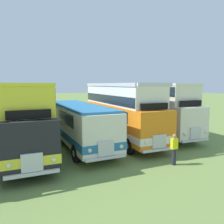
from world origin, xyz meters
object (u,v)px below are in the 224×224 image
bus_ninth_in_row (155,107)px  marshal_person (174,149)px  bus_eighth_in_row (121,110)px  bus_sixth_in_row (24,114)px  bus_seventh_in_row (78,122)px

bus_ninth_in_row → marshal_person: bus_ninth_in_row is taller
bus_eighth_in_row → marshal_person: (0.01, -6.48, -1.47)m
bus_ninth_in_row → marshal_person: (-3.62, -6.84, -1.58)m
bus_sixth_in_row → bus_seventh_in_row: (3.62, -0.15, -0.72)m
bus_sixth_in_row → bus_ninth_in_row: size_ratio=1.17×
bus_seventh_in_row → bus_eighth_in_row: 3.71m
bus_seventh_in_row → marshal_person: size_ratio=5.80×
bus_ninth_in_row → marshal_person: size_ratio=5.70×
bus_eighth_in_row → bus_sixth_in_row: bearing=-177.7°
bus_seventh_in_row → bus_ninth_in_row: bearing=6.3°
marshal_person → bus_seventh_in_row: bearing=121.1°
marshal_person → bus_ninth_in_row: bearing=62.1°
bus_ninth_in_row → marshal_person: bearing=-117.9°
bus_eighth_in_row → marshal_person: 6.64m
marshal_person → bus_eighth_in_row: bearing=90.1°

